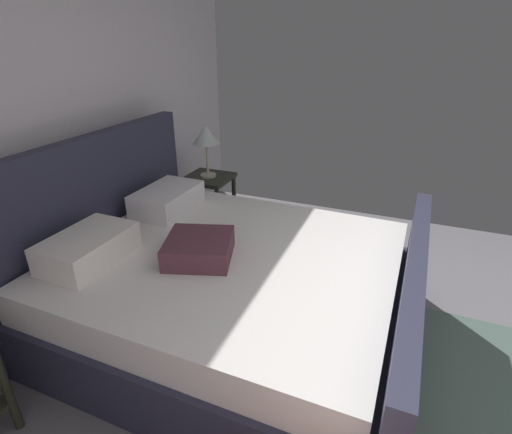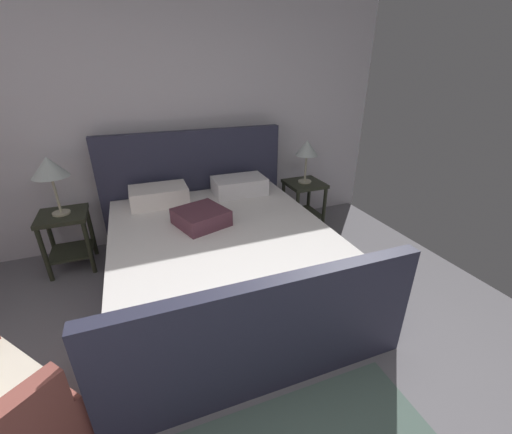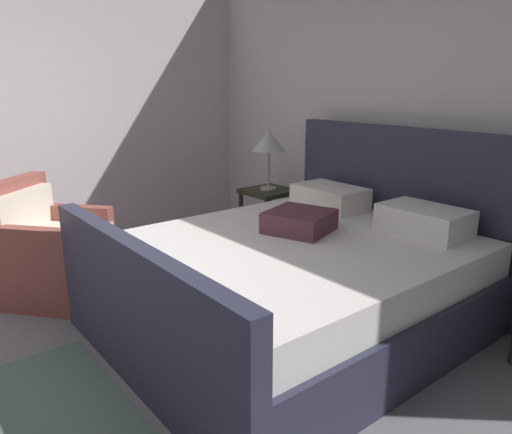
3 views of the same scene
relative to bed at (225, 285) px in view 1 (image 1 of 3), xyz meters
The scene contains 6 objects.
ground_plane 1.76m from the bed, 91.53° to the right, with size 4.83×5.93×0.02m, color slate.
wall_back 1.68m from the bed, 92.01° to the left, with size 4.95×0.12×2.81m, color silver.
bed is the anchor object (origin of this frame).
nightstand_right 1.56m from the bed, 31.96° to the left, with size 0.44×0.44×0.60m.
table_lamp_right 1.69m from the bed, 31.96° to the left, with size 0.27×0.27×0.51m.
area_rug 1.81m from the bed, 90.00° to the right, with size 1.48×1.03×0.01m, color #4F655B.
Camera 1 is at (-1.97, 0.67, 1.93)m, focal length 27.96 mm.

